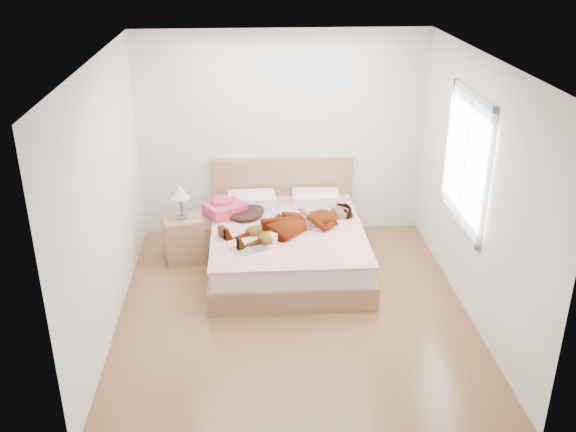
% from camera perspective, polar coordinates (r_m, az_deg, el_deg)
% --- Properties ---
extents(ground, '(4.00, 4.00, 0.00)m').
position_cam_1_polar(ground, '(6.79, 0.47, -8.33)').
color(ground, '#4C2E17').
rests_on(ground, ground).
extents(woman, '(1.75, 1.33, 0.23)m').
position_cam_1_polar(woman, '(7.30, 0.61, -0.34)').
color(woman, white).
rests_on(woman, bed).
extents(hair, '(0.48, 0.59, 0.08)m').
position_cam_1_polar(hair, '(7.73, -3.86, 0.44)').
color(hair, black).
rests_on(hair, bed).
extents(phone, '(0.09, 0.11, 0.06)m').
position_cam_1_polar(phone, '(7.62, -3.36, 1.40)').
color(phone, silver).
rests_on(phone, bed).
extents(room_shell, '(4.00, 4.00, 4.00)m').
position_cam_1_polar(room_shell, '(6.76, 15.56, 4.71)').
color(room_shell, white).
rests_on(room_shell, ground).
extents(bed, '(1.80, 2.08, 1.00)m').
position_cam_1_polar(bed, '(7.56, -0.09, -2.37)').
color(bed, brown).
rests_on(bed, ground).
extents(towel, '(0.56, 0.53, 0.23)m').
position_cam_1_polar(towel, '(7.71, -5.70, 0.76)').
color(towel, '#E43E65').
rests_on(towel, bed).
extents(magazine, '(0.45, 0.39, 0.02)m').
position_cam_1_polar(magazine, '(6.90, -3.31, -2.86)').
color(magazine, silver).
rests_on(magazine, bed).
extents(coffee_mug, '(0.13, 0.11, 0.10)m').
position_cam_1_polar(coffee_mug, '(7.02, -1.27, -1.95)').
color(coffee_mug, white).
rests_on(coffee_mug, bed).
extents(plush_toy, '(0.18, 0.22, 0.11)m').
position_cam_1_polar(plush_toy, '(7.19, -5.77, -1.35)').
color(plush_toy, '#331A0E').
rests_on(plush_toy, bed).
extents(nightstand, '(0.53, 0.49, 0.96)m').
position_cam_1_polar(nightstand, '(7.73, -9.28, -1.72)').
color(nightstand, olive).
rests_on(nightstand, ground).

